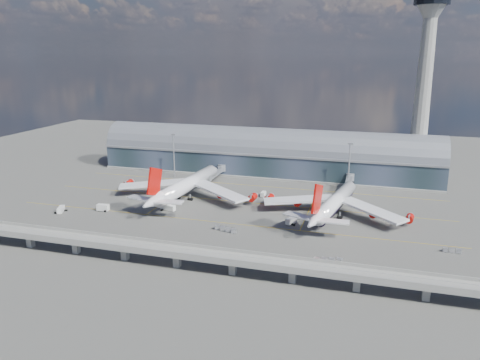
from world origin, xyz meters
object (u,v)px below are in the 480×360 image
(service_truck_1, at_px, (103,208))
(service_truck_2, at_px, (168,207))
(airliner_right, at_px, (334,204))
(cargo_train_1, at_px, (328,261))
(cargo_train_2, at_px, (452,251))
(service_truck_0, at_px, (61,210))
(cargo_train_0, at_px, (225,229))
(service_truck_4, at_px, (263,194))
(floodlight_mast_left, at_px, (174,154))
(airliner_left, at_px, (185,186))
(floodlight_mast_right, at_px, (349,166))
(control_tower, at_px, (423,90))
(service_truck_3, at_px, (291,221))
(service_truck_5, at_px, (164,193))

(service_truck_1, relative_size, service_truck_2, 0.72)
(service_truck_1, bearing_deg, service_truck_2, -77.54)
(airliner_right, distance_m, cargo_train_1, 50.18)
(cargo_train_2, bearing_deg, airliner_right, 57.23)
(service_truck_0, bearing_deg, cargo_train_0, -22.75)
(service_truck_2, distance_m, service_truck_4, 50.30)
(service_truck_1, xyz_separation_m, cargo_train_1, (106.04, -26.63, -0.70))
(floodlight_mast_left, relative_size, airliner_left, 0.33)
(floodlight_mast_right, bearing_deg, service_truck_4, -150.06)
(cargo_train_0, bearing_deg, cargo_train_1, -126.01)
(service_truck_2, relative_size, cargo_train_2, 1.19)
(control_tower, xyz_separation_m, floodlight_mast_right, (-35.00, -28.00, -38.00))
(service_truck_1, height_order, cargo_train_1, service_truck_1)
(airliner_right, distance_m, cargo_train_2, 53.89)
(service_truck_4, bearing_deg, airliner_right, -26.29)
(service_truck_2, height_order, service_truck_4, service_truck_2)
(control_tower, height_order, service_truck_0, control_tower)
(floodlight_mast_left, distance_m, cargo_train_0, 93.75)
(service_truck_0, bearing_deg, airliner_left, 15.35)
(cargo_train_0, xyz_separation_m, cargo_train_2, (86.45, 3.22, -0.12))
(control_tower, xyz_separation_m, service_truck_1, (-141.60, -93.99, -50.03))
(airliner_left, relative_size, cargo_train_0, 7.50)
(cargo_train_1, height_order, cargo_train_2, cargo_train_1)
(service_truck_2, relative_size, service_truck_4, 1.78)
(service_truck_4, height_order, cargo_train_2, service_truck_4)
(airliner_left, relative_size, service_truck_0, 11.53)
(cargo_train_1, bearing_deg, service_truck_4, 43.37)
(control_tower, xyz_separation_m, service_truck_4, (-75.50, -51.32, -50.36))
(floodlight_mast_right, relative_size, service_truck_0, 3.83)
(service_truck_3, distance_m, cargo_train_1, 39.36)
(floodlight_mast_left, bearing_deg, service_truck_1, -95.71)
(service_truck_1, distance_m, service_truck_3, 87.20)
(service_truck_3, height_order, cargo_train_0, service_truck_3)
(service_truck_2, bearing_deg, airliner_left, 10.22)
(airliner_right, height_order, service_truck_0, airliner_right)
(airliner_left, xyz_separation_m, service_truck_3, (57.50, -20.73, -5.35))
(service_truck_5, bearing_deg, service_truck_3, -55.31)
(service_truck_5, height_order, cargo_train_2, service_truck_5)
(airliner_right, bearing_deg, service_truck_4, 162.70)
(airliner_left, height_order, service_truck_3, airliner_left)
(service_truck_3, bearing_deg, cargo_train_2, 15.94)
(airliner_left, relative_size, airliner_right, 1.10)
(airliner_left, bearing_deg, cargo_train_2, -10.99)
(airliner_left, height_order, service_truck_0, airliner_left)
(airliner_left, bearing_deg, service_truck_1, -131.21)
(service_truck_0, bearing_deg, floodlight_mast_left, 49.82)
(floodlight_mast_right, distance_m, service_truck_1, 125.94)
(floodlight_mast_right, xyz_separation_m, service_truck_5, (-89.79, -36.55, -12.20))
(airliner_right, bearing_deg, service_truck_1, -157.01)
(service_truck_0, distance_m, service_truck_2, 48.84)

